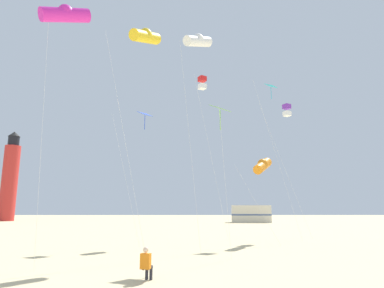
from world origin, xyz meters
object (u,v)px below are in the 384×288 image
kite_flyer_standing (146,263)px  kite_box_violet (287,110)px  rv_van_cream (251,214)px  kite_tube_magenta (65,14)px  kite_diamond_blue (144,119)px  kite_tube_gold (146,36)px  kite_box_scarlet (202,83)px  kite_diamond_lime (220,113)px  kite_tube_white (198,41)px  kite_diamond_cyan (271,93)px  lighthouse_distant (10,178)px  kite_tube_orange (263,165)px

kite_flyer_standing → kite_box_violet: 23.62m
kite_box_violet → rv_van_cream: 28.08m
kite_tube_magenta → kite_diamond_blue: bearing=72.4°
kite_tube_gold → kite_box_scarlet: kite_box_scarlet is taller
kite_diamond_lime → kite_tube_white: bearing=107.1°
kite_diamond_cyan → lighthouse_distant: (-40.79, 35.18, -4.36)m
kite_diamond_blue → kite_flyer_standing: bearing=-80.6°
kite_tube_orange → kite_diamond_lime: 8.55m
kite_tube_orange → kite_box_scarlet: (-4.34, 3.22, 7.73)m
kite_tube_magenta → kite_diamond_lime: size_ratio=1.59×
kite_tube_magenta → kite_flyer_standing: bearing=-31.3°
kite_box_violet → lighthouse_distant: (-42.99, 32.11, -3.69)m
kite_flyer_standing → kite_diamond_blue: bearing=-66.4°
kite_diamond_blue → kite_diamond_lime: 8.41m
rv_van_cream → lighthouse_distant: bearing=176.6°
kite_tube_gold → kite_tube_magenta: bearing=-138.3°
kite_tube_magenta → kite_tube_gold: 4.79m
kite_tube_white → rv_van_cream: 38.91m
kite_flyer_standing → kite_diamond_lime: bearing=-108.0°
kite_tube_gold → kite_diamond_cyan: kite_tube_gold is taller
kite_tube_magenta → kite_diamond_cyan: bearing=42.5°
kite_diamond_blue → kite_tube_magenta: (-2.77, -8.69, 2.99)m
kite_diamond_lime → kite_diamond_cyan: 12.27m
rv_van_cream → kite_box_scarlet: bearing=-103.5°
kite_tube_gold → kite_box_scarlet: (3.74, 9.61, 0.82)m
kite_diamond_lime → rv_van_cream: bearing=77.6°
kite_diamond_cyan → lighthouse_distant: 54.05m
kite_flyer_standing → kite_diamond_blue: kite_diamond_blue is taller
kite_tube_white → lighthouse_distant: bearing=129.5°
kite_flyer_standing → kite_diamond_cyan: kite_diamond_cyan is taller
kite_tube_white → kite_tube_gold: bearing=-141.8°
kite_diamond_lime → kite_box_scarlet: 12.16m
kite_diamond_cyan → kite_box_violet: bearing=54.5°
kite_box_scarlet → lighthouse_distant: 49.36m
kite_tube_orange → kite_box_scarlet: size_ratio=0.45×
rv_van_cream → kite_tube_magenta: bearing=-107.4°
kite_tube_white → kite_diamond_cyan: 9.22m
kite_diamond_cyan → rv_van_cream: kite_diamond_cyan is taller
kite_box_scarlet → lighthouse_distant: bearing=135.3°
kite_diamond_blue → kite_diamond_cyan: (10.44, 3.39, 3.28)m
kite_box_violet → kite_tube_magenta: bearing=-135.4°
kite_tube_gold → rv_van_cream: (12.90, 38.16, -11.10)m
kite_tube_orange → kite_diamond_cyan: size_ratio=0.48×
lighthouse_distant → rv_van_cream: bearing=-7.7°
kite_flyer_standing → rv_van_cream: rv_van_cream is taller
kite_diamond_cyan → kite_box_scarlet: bearing=173.4°
kite_tube_magenta → kite_diamond_lime: 9.25m
kite_flyer_standing → kite_tube_gold: (-1.13, 6.00, 11.88)m
kite_tube_magenta → kite_box_scarlet: size_ratio=0.91×
kite_flyer_standing → kite_box_scarlet: bearing=-85.2°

